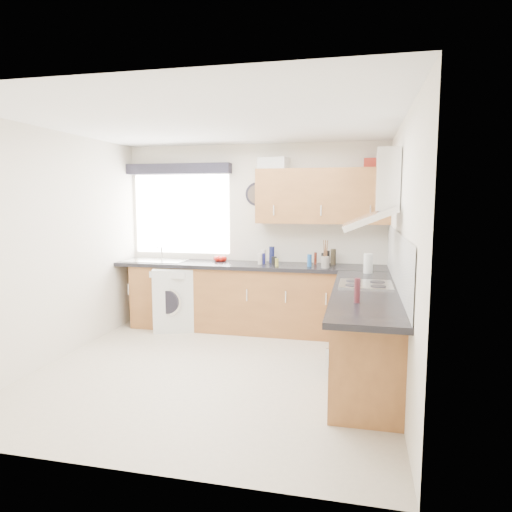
% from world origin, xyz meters
% --- Properties ---
extents(ground_plane, '(3.60, 3.60, 0.00)m').
position_xyz_m(ground_plane, '(0.00, 0.00, 0.00)').
color(ground_plane, beige).
extents(ceiling, '(3.60, 3.60, 0.02)m').
position_xyz_m(ceiling, '(0.00, 0.00, 2.50)').
color(ceiling, white).
rests_on(ceiling, wall_back).
extents(wall_back, '(3.60, 0.02, 2.50)m').
position_xyz_m(wall_back, '(0.00, 1.80, 1.25)').
color(wall_back, silver).
rests_on(wall_back, ground_plane).
extents(wall_front, '(3.60, 0.02, 2.50)m').
position_xyz_m(wall_front, '(0.00, -1.80, 1.25)').
color(wall_front, silver).
rests_on(wall_front, ground_plane).
extents(wall_left, '(0.02, 3.60, 2.50)m').
position_xyz_m(wall_left, '(-1.80, 0.00, 1.25)').
color(wall_left, silver).
rests_on(wall_left, ground_plane).
extents(wall_right, '(0.02, 3.60, 2.50)m').
position_xyz_m(wall_right, '(1.80, 0.00, 1.25)').
color(wall_right, silver).
rests_on(wall_right, ground_plane).
extents(window, '(1.40, 0.02, 1.10)m').
position_xyz_m(window, '(-1.05, 1.79, 1.55)').
color(window, silver).
rests_on(window, wall_back).
extents(window_blind, '(1.50, 0.18, 0.14)m').
position_xyz_m(window_blind, '(-1.05, 1.70, 2.18)').
color(window_blind, '#21202A').
rests_on(window_blind, wall_back).
extents(splashback, '(0.01, 3.00, 0.54)m').
position_xyz_m(splashback, '(1.79, 0.30, 1.18)').
color(splashback, white).
rests_on(splashback, wall_right).
extents(base_cab_back, '(3.00, 0.58, 0.86)m').
position_xyz_m(base_cab_back, '(-0.10, 1.51, 0.43)').
color(base_cab_back, brown).
rests_on(base_cab_back, ground_plane).
extents(base_cab_corner, '(0.60, 0.60, 0.86)m').
position_xyz_m(base_cab_corner, '(1.50, 1.50, 0.43)').
color(base_cab_corner, brown).
rests_on(base_cab_corner, ground_plane).
extents(base_cab_right, '(0.58, 2.10, 0.86)m').
position_xyz_m(base_cab_right, '(1.51, 0.15, 0.43)').
color(base_cab_right, brown).
rests_on(base_cab_right, ground_plane).
extents(worktop_back, '(3.60, 0.62, 0.05)m').
position_xyz_m(worktop_back, '(0.00, 1.50, 0.89)').
color(worktop_back, black).
rests_on(worktop_back, base_cab_back).
extents(worktop_right, '(0.62, 2.42, 0.05)m').
position_xyz_m(worktop_right, '(1.50, 0.00, 0.89)').
color(worktop_right, black).
rests_on(worktop_right, base_cab_right).
extents(sink, '(0.84, 0.46, 0.10)m').
position_xyz_m(sink, '(-1.33, 1.50, 0.95)').
color(sink, silver).
rests_on(sink, worktop_back).
extents(oven, '(0.56, 0.58, 0.85)m').
position_xyz_m(oven, '(1.50, 0.30, 0.42)').
color(oven, black).
rests_on(oven, ground_plane).
extents(hob_plate, '(0.52, 0.52, 0.01)m').
position_xyz_m(hob_plate, '(1.50, 0.30, 0.92)').
color(hob_plate, silver).
rests_on(hob_plate, worktop_right).
extents(extractor_hood, '(0.52, 0.78, 0.66)m').
position_xyz_m(extractor_hood, '(1.60, 0.30, 1.77)').
color(extractor_hood, silver).
rests_on(extractor_hood, wall_right).
extents(upper_cabinets, '(1.70, 0.35, 0.70)m').
position_xyz_m(upper_cabinets, '(0.95, 1.62, 1.80)').
color(upper_cabinets, brown).
rests_on(upper_cabinets, wall_back).
extents(washing_machine, '(0.73, 0.72, 0.85)m').
position_xyz_m(washing_machine, '(-1.00, 1.40, 0.42)').
color(washing_machine, silver).
rests_on(washing_machine, ground_plane).
extents(wall_clock, '(0.32, 0.04, 0.32)m').
position_xyz_m(wall_clock, '(0.05, 1.78, 1.83)').
color(wall_clock, '#21202A').
rests_on(wall_clock, wall_back).
extents(casserole, '(0.42, 0.33, 0.16)m').
position_xyz_m(casserole, '(0.30, 1.72, 2.23)').
color(casserole, silver).
rests_on(casserole, upper_cabinets).
extents(storage_box, '(0.29, 0.25, 0.12)m').
position_xyz_m(storage_box, '(1.60, 1.72, 2.21)').
color(storage_box, maroon).
rests_on(storage_box, upper_cabinets).
extents(utensil_pot, '(0.13, 0.13, 0.14)m').
position_xyz_m(utensil_pot, '(1.02, 1.35, 0.98)').
color(utensil_pot, slate).
rests_on(utensil_pot, worktop_back).
extents(kitchen_roll, '(0.11, 0.11, 0.23)m').
position_xyz_m(kitchen_roll, '(1.53, 1.05, 1.02)').
color(kitchen_roll, silver).
rests_on(kitchen_roll, worktop_right).
extents(tomato_cluster, '(0.20, 0.20, 0.07)m').
position_xyz_m(tomato_cluster, '(-0.44, 1.65, 0.95)').
color(tomato_cluster, '#AA140B').
rests_on(tomato_cluster, worktop_back).
extents(jar_0, '(0.04, 0.04, 0.15)m').
position_xyz_m(jar_0, '(0.97, 1.67, 0.99)').
color(jar_0, black).
rests_on(jar_0, worktop_back).
extents(jar_1, '(0.07, 0.07, 0.10)m').
position_xyz_m(jar_1, '(0.35, 1.49, 0.96)').
color(jar_1, black).
rests_on(jar_1, worktop_back).
extents(jar_2, '(0.06, 0.06, 0.14)m').
position_xyz_m(jar_2, '(0.16, 1.48, 0.98)').
color(jar_2, '#B5AA9B').
rests_on(jar_2, worktop_back).
extents(jar_3, '(0.04, 0.04, 0.16)m').
position_xyz_m(jar_3, '(0.87, 1.65, 0.99)').
color(jar_3, '#531C11').
rests_on(jar_3, worktop_back).
extents(jar_4, '(0.07, 0.07, 0.22)m').
position_xyz_m(jar_4, '(0.28, 1.67, 1.02)').
color(jar_4, '#141946').
rests_on(jar_4, worktop_back).
extents(jar_5, '(0.06, 0.06, 0.15)m').
position_xyz_m(jar_5, '(0.82, 1.43, 0.99)').
color(jar_5, '#1C4C88').
rests_on(jar_5, worktop_back).
extents(jar_6, '(0.06, 0.06, 0.19)m').
position_xyz_m(jar_6, '(0.20, 1.55, 1.01)').
color(jar_6, '#AA9E91').
rests_on(jar_6, worktop_back).
extents(jar_7, '(0.06, 0.06, 0.14)m').
position_xyz_m(jar_7, '(0.19, 1.53, 0.98)').
color(jar_7, navy).
rests_on(jar_7, worktop_back).
extents(jar_8, '(0.07, 0.07, 0.21)m').
position_xyz_m(jar_8, '(1.10, 1.65, 1.01)').
color(jar_8, '#342C1D').
rests_on(jar_8, worktop_back).
extents(jar_9, '(0.06, 0.06, 0.18)m').
position_xyz_m(jar_9, '(1.02, 1.70, 1.00)').
color(jar_9, black).
rests_on(jar_9, worktop_back).
extents(jar_10, '(0.04, 0.04, 0.10)m').
position_xyz_m(jar_10, '(0.41, 1.36, 0.96)').
color(jar_10, olive).
rests_on(jar_10, worktop_back).
extents(bottle_0, '(0.05, 0.05, 0.21)m').
position_xyz_m(bottle_0, '(1.42, -0.52, 1.01)').
color(bottle_0, '#4A1A21').
rests_on(bottle_0, worktop_right).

